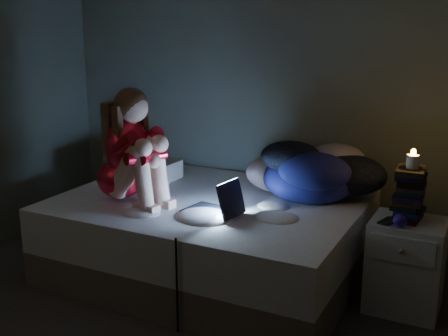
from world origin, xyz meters
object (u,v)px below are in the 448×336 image
Objects in this scene: bed at (210,237)px; candle at (412,165)px; phone at (388,221)px; woman at (120,145)px; nightstand at (406,265)px; laptop at (212,195)px.

candle is (1.27, 0.13, 0.62)m from bed.
woman is at bearing -153.08° from phone.
nightstand is at bearing 51.63° from phone.
candle reaches higher than bed.
bed is 1.21m from phone.
phone is (-0.09, -0.11, -0.32)m from candle.
candle reaches higher than phone.
candle is at bearing 26.56° from laptop.
woman is at bearing -168.75° from laptop.
bed is at bearing 128.29° from laptop.
nightstand is (1.28, 0.10, 0.01)m from bed.
nightstand is 4.03× the size of phone.
laptop is 1.20m from candle.
phone is at bearing 1.05° from bed.
candle is (1.77, 0.43, -0.03)m from woman.
woman is at bearing -167.53° from nightstand.
candle reaches higher than nightstand.
bed is 5.81× the size of laptop.
bed is at bearing -162.70° from phone.
woman is 1.36× the size of nightstand.
laptop is (0.65, 0.04, -0.26)m from woman.
nightstand is at bearing 24.69° from laptop.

